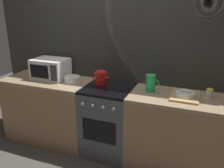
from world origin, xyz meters
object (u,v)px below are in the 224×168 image
Objects in this scene: kettle at (101,78)px; stove_unit at (108,120)px; mixing_bowl at (72,79)px; pitcher at (150,83)px; dish_pile at (185,95)px; microwave at (51,69)px; spice_jar at (209,94)px.

stove_unit is at bearing -33.55° from kettle.
pitcher reaches higher than mixing_bowl.
pitcher is at bearing 174.93° from dish_pile.
microwave is (-0.87, 0.06, 0.59)m from stove_unit.
pitcher reaches higher than spice_jar.
microwave is 2.30× the size of mixing_bowl.
pitcher reaches higher than stove_unit.
microwave is 0.73m from kettle.
mixing_bowl reaches higher than dish_pile.
dish_pile is 3.81× the size of spice_jar.
spice_jar reaches higher than stove_unit.
stove_unit is 1.26m from spice_jar.
spice_jar is (2.02, 0.03, -0.08)m from microwave.
mixing_bowl is 1.90× the size of spice_jar.
stove_unit is at bearing -173.38° from pitcher.
spice_jar is (1.15, 0.09, 0.50)m from stove_unit.
pitcher is at bearing 0.01° from microwave.
dish_pile is at bearing -1.14° from microwave.
stove_unit is 1.05m from microwave.
kettle is 2.71× the size of spice_jar.
mixing_bowl is 1.42m from dish_pile.
kettle is 0.71× the size of dish_pile.
pitcher is 0.50× the size of dish_pile.
stove_unit is 8.57× the size of spice_jar.
mixing_bowl is 1.02m from pitcher.
mixing_bowl is (-0.37, -0.08, -0.04)m from kettle.
spice_jar is at bearing 4.32° from stove_unit.
kettle is 1.42× the size of pitcher.
kettle is 1.29m from spice_jar.
microwave is 2.30× the size of pitcher.
spice_jar is (1.66, 0.08, 0.01)m from mixing_bowl.
microwave is at bearing -179.20° from spice_jar.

